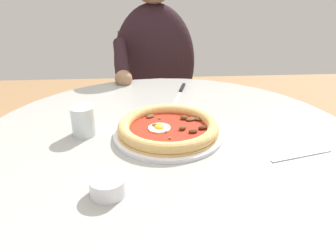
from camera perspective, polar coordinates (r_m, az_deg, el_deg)
The scene contains 8 objects.
dining_table at distance 0.93m, azimuth 0.05°, elevation -8.79°, with size 1.06×1.06×0.73m.
pizza_on_plate at distance 0.86m, azimuth 0.14°, elevation -0.35°, with size 0.30×0.30×0.04m.
water_glass at distance 0.88m, azimuth -14.98°, elevation 0.61°, with size 0.07×0.07×0.08m.
steak_knife at distance 1.19m, azimuth 2.33°, elevation 6.40°, with size 0.07×0.22×0.01m.
ramekin_capers at distance 0.64m, azimuth -10.78°, elevation -10.50°, with size 0.07×0.07×0.04m.
fork_utensil at distance 0.83m, azimuth 23.00°, elevation -4.95°, with size 0.17×0.05×0.00m.
diner_person at distance 1.65m, azimuth -2.37°, elevation 4.71°, with size 0.40×0.49×1.20m.
cafe_chair_diner at distance 1.79m, azimuth -2.53°, elevation 5.66°, with size 0.42×0.43×0.86m.
Camera 1 is at (0.05, 0.77, 1.13)m, focal length 33.77 mm.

